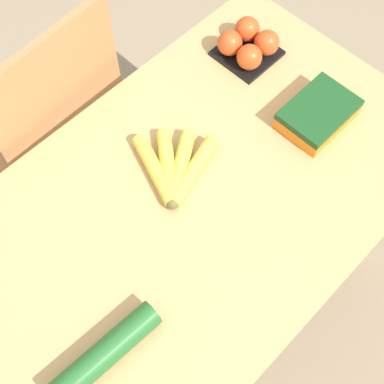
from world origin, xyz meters
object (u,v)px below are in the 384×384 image
Objects in this scene: tomato_pack at (248,45)px; carrot_bag at (318,113)px; chair at (53,137)px; cucumber_near at (104,355)px; banana_bunch at (174,169)px.

tomato_pack reaches higher than carrot_bag.
cucumber_near is (-0.32, -0.66, 0.29)m from chair.
carrot_bag is 0.73m from cucumber_near.
carrot_bag reaches higher than banana_bunch.
banana_bunch is (0.07, -0.46, 0.28)m from chair.
cucumber_near is (-0.73, -0.06, -0.00)m from carrot_bag.
chair reaches higher than cucumber_near.
chair is 3.87× the size of cucumber_near.
cucumber_near is at bearing 60.29° from chair.
tomato_pack reaches higher than banana_bunch.
tomato_pack is at bearing 139.17° from chair.
cucumber_near is (-0.77, -0.32, -0.01)m from tomato_pack.
tomato_pack is (0.45, -0.34, 0.30)m from chair.
carrot_bag is (0.41, -0.60, 0.29)m from chair.
cucumber_near is at bearing -175.43° from carrot_bag.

